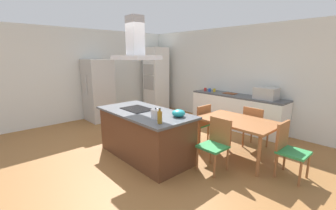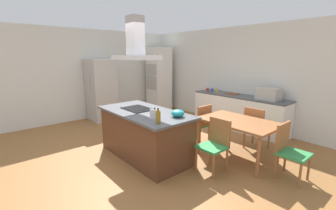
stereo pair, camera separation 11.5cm
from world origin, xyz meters
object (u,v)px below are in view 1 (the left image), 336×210
Objects in this scene: wall_oven_stack at (156,79)px; chair_facing_island at (216,141)px; mixing_bowl at (179,113)px; countertop_microwave at (266,93)px; cooktop at (137,109)px; coffee_mug_red at (205,89)px; cutting_board at (230,93)px; range_hood at (135,46)px; tea_kettle at (156,114)px; dining_table at (238,124)px; olive_oil_bottle at (160,117)px; chair_facing_back_wall at (254,125)px; refrigerator at (98,90)px; chair_at_left_end at (200,122)px; chair_at_right_end at (288,146)px; coffee_mug_blue at (210,90)px.

wall_oven_stack reaches higher than chair_facing_island.
mixing_bowl is 2.68m from countertop_microwave.
cooktop is 2.88m from coffee_mug_red.
range_hood is at bearing -93.82° from cutting_board.
dining_table is at bearing 63.28° from tea_kettle.
chair_facing_island is (0.44, 0.88, -0.49)m from olive_oil_bottle.
cooktop is at bearing -112.82° from countertop_microwave.
olive_oil_bottle is 2.30m from chair_facing_back_wall.
tea_kettle reaches higher than mixing_bowl.
tea_kettle is 1.36m from range_hood.
olive_oil_bottle reaches higher than cooktop.
countertop_microwave is (1.21, 2.88, 0.13)m from cooktop.
mixing_bowl reaches higher than chair_facing_island.
cooktop is at bearing -93.82° from cutting_board.
refrigerator is (-2.75, 0.50, 0.00)m from cooktop.
tea_kettle is 0.25× the size of chair_at_left_end.
coffee_mug_red reaches higher than cooktop.
range_hood is (2.67, -2.65, 1.00)m from wall_oven_stack.
chair_at_left_end is 1.00× the size of chair_at_right_end.
refrigerator is (-3.50, 0.63, -0.07)m from tea_kettle.
chair_at_left_end is (-0.47, 1.54, -0.49)m from olive_oil_bottle.
coffee_mug_red is 0.10× the size of chair_at_right_end.
chair_at_left_end is 1.83m from chair_at_right_end.
countertop_microwave is (0.20, 3.16, 0.04)m from olive_oil_bottle.
olive_oil_bottle is 3.49m from coffee_mug_red.
olive_oil_bottle is at bearing -131.32° from chair_at_right_end.
refrigerator is (-2.17, -2.33, -0.03)m from coffee_mug_red.
countertop_microwave is 1.64m from coffee_mug_blue.
cutting_board is at bearing 39.60° from refrigerator.
countertop_microwave is 0.56× the size of chair_at_left_end.
olive_oil_bottle is 0.13× the size of refrigerator.
countertop_microwave is (0.28, 2.67, 0.08)m from mixing_bowl.
countertop_microwave is at bearing 1.77° from coffee_mug_red.
range_hood reaches higher than mixing_bowl.
olive_oil_bottle is 0.27× the size of chair_facing_island.
dining_table is 1.57× the size of chair_at_left_end.
mixing_bowl is (-0.09, 0.49, -0.04)m from olive_oil_bottle.
mixing_bowl reaches higher than chair_facing_back_wall.
chair_at_right_end is at bearing -37.46° from cutting_board.
countertop_microwave is at bearing 96.10° from chair_facing_island.
range_hood is (0.42, -2.83, 1.16)m from coffee_mug_blue.
mixing_bowl is at bearing 62.99° from tea_kettle.
cooktop is at bearing -78.39° from coffee_mug_red.
coffee_mug_blue is (0.16, 0.00, 0.00)m from coffee_mug_red.
cooktop is 0.33× the size of refrigerator.
mixing_bowl reaches higher than cutting_board.
chair_at_right_end is (2.95, -1.56, -0.44)m from coffee_mug_red.
coffee_mug_red is at bearing 132.44° from chair_facing_island.
chair_at_left_end is at bearing 110.34° from mixing_bowl.
mixing_bowl is at bearing -116.63° from dining_table.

